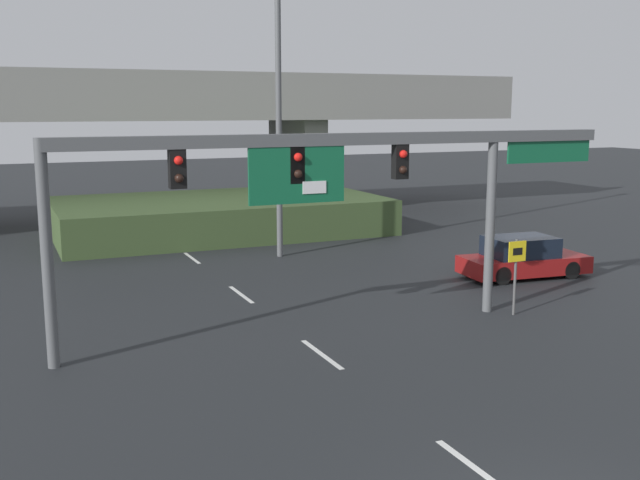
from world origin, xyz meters
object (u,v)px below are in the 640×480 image
at_px(signal_gantry, 339,171).
at_px(speed_limit_sign, 516,266).
at_px(highway_light_pole_near, 278,55).
at_px(parked_sedan_near_right, 523,258).

distance_m(signal_gantry, speed_limit_sign, 6.17).
relative_size(signal_gantry, speed_limit_sign, 7.10).
xyz_separation_m(highway_light_pole_near, parked_sedan_near_right, (6.66, -7.06, -7.36)).
xyz_separation_m(signal_gantry, highway_light_pole_near, (2.19, 10.38, 3.66)).
bearing_deg(parked_sedan_near_right, speed_limit_sign, -125.84).
height_order(speed_limit_sign, highway_light_pole_near, highway_light_pole_near).
bearing_deg(speed_limit_sign, parked_sedan_near_right, 49.05).
bearing_deg(signal_gantry, speed_limit_sign, -6.87).
distance_m(speed_limit_sign, parked_sedan_near_right, 5.33).
height_order(speed_limit_sign, parked_sedan_near_right, speed_limit_sign).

